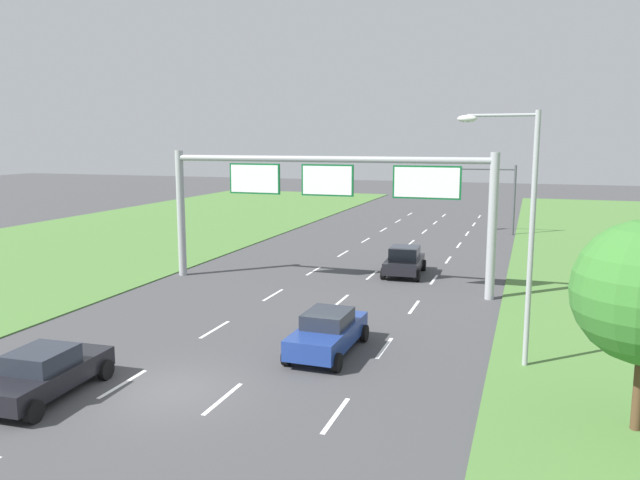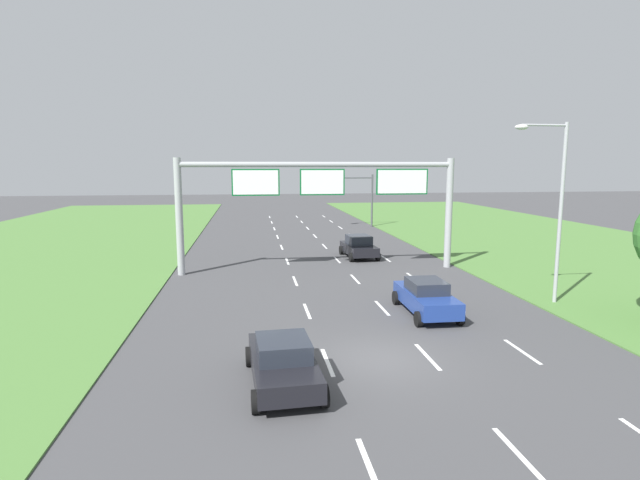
# 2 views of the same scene
# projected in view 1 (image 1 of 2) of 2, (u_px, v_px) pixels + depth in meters

# --- Properties ---
(ground_plane) EXTENTS (200.00, 200.00, 0.00)m
(ground_plane) POSITION_uv_depth(u_px,v_px,m) (172.00, 391.00, 18.97)
(ground_plane) COLOR #424244
(lane_dashes_inner_left) EXTENTS (0.14, 68.40, 0.01)m
(lane_dashes_inner_left) POSITION_uv_depth(u_px,v_px,m) (295.00, 282.00, 33.55)
(lane_dashes_inner_left) COLOR white
(lane_dashes_inner_left) RESTS_ON ground_plane
(lane_dashes_inner_right) EXTENTS (0.14, 68.40, 0.01)m
(lane_dashes_inner_right) POSITION_uv_depth(u_px,v_px,m) (358.00, 287.00, 32.44)
(lane_dashes_inner_right) COLOR white
(lane_dashes_inner_right) RESTS_ON ground_plane
(lane_dashes_slip) EXTENTS (0.14, 68.40, 0.01)m
(lane_dashes_slip) POSITION_uv_depth(u_px,v_px,m) (425.00, 292.00, 31.32)
(lane_dashes_slip) COLOR white
(lane_dashes_slip) RESTS_ON ground_plane
(car_near_red) EXTENTS (2.27, 4.43, 1.47)m
(car_near_red) POSITION_uv_depth(u_px,v_px,m) (45.00, 373.00, 18.49)
(car_near_red) COLOR black
(car_near_red) RESTS_ON ground_plane
(car_lead_silver) EXTENTS (2.05, 4.46, 1.54)m
(car_lead_silver) POSITION_uv_depth(u_px,v_px,m) (328.00, 332.00, 22.28)
(car_lead_silver) COLOR navy
(car_lead_silver) RESTS_ON ground_plane
(car_mid_lane) EXTENTS (2.31, 4.12, 1.60)m
(car_mid_lane) POSITION_uv_depth(u_px,v_px,m) (404.00, 261.00, 35.25)
(car_mid_lane) COLOR black
(car_mid_lane) RESTS_ON ground_plane
(sign_gantry) EXTENTS (17.24, 0.44, 7.00)m
(sign_gantry) POSITION_uv_depth(u_px,v_px,m) (328.00, 192.00, 31.77)
(sign_gantry) COLOR #9EA0A5
(sign_gantry) RESTS_ON ground_plane
(traffic_light_mast) EXTENTS (4.76, 0.49, 5.60)m
(traffic_light_mast) POSITION_uv_depth(u_px,v_px,m) (490.00, 186.00, 50.21)
(traffic_light_mast) COLOR #47494F
(traffic_light_mast) RESTS_ON ground_plane
(street_lamp) EXTENTS (2.61, 0.32, 8.50)m
(street_lamp) POSITION_uv_depth(u_px,v_px,m) (520.00, 217.00, 20.34)
(street_lamp) COLOR #9EA0A5
(street_lamp) RESTS_ON ground_plane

